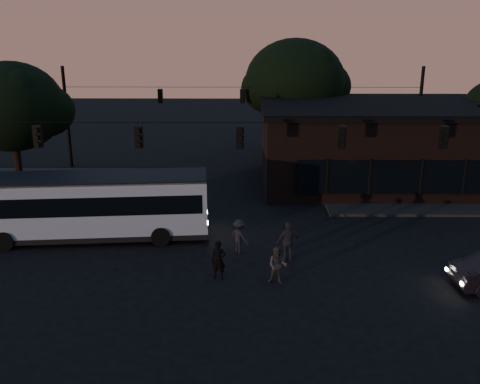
{
  "coord_description": "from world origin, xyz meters",
  "views": [
    {
      "loc": [
        0.25,
        -19.3,
        10.27
      ],
      "look_at": [
        0.0,
        4.0,
        3.0
      ],
      "focal_mm": 40.0,
      "sensor_mm": 36.0,
      "label": 1
    }
  ],
  "objects_px": {
    "pedestrian_c": "(288,242)",
    "pedestrian_d": "(239,236)",
    "building": "(376,144)",
    "pedestrian_b": "(277,265)",
    "pedestrian_a": "(218,260)",
    "bus": "(92,204)"
  },
  "relations": [
    {
      "from": "building",
      "to": "pedestrian_a",
      "type": "xyz_separation_m",
      "value": [
        -9.88,
        -14.7,
        -1.86
      ]
    },
    {
      "from": "pedestrian_a",
      "to": "building",
      "type": "bearing_deg",
      "value": 65.59
    },
    {
      "from": "building",
      "to": "pedestrian_c",
      "type": "xyz_separation_m",
      "value": [
        -6.81,
        -12.86,
        -1.78
      ]
    },
    {
      "from": "pedestrian_c",
      "to": "pedestrian_d",
      "type": "distance_m",
      "value": 2.39
    },
    {
      "from": "pedestrian_d",
      "to": "building",
      "type": "bearing_deg",
      "value": -83.34
    },
    {
      "from": "bus",
      "to": "pedestrian_c",
      "type": "relative_size",
      "value": 6.32
    },
    {
      "from": "pedestrian_a",
      "to": "pedestrian_b",
      "type": "bearing_deg",
      "value": -0.45
    },
    {
      "from": "pedestrian_b",
      "to": "building",
      "type": "bearing_deg",
      "value": 76.22
    },
    {
      "from": "building",
      "to": "pedestrian_a",
      "type": "height_order",
      "value": "building"
    },
    {
      "from": "pedestrian_a",
      "to": "pedestrian_d",
      "type": "bearing_deg",
      "value": 82.19
    },
    {
      "from": "pedestrian_c",
      "to": "bus",
      "type": "bearing_deg",
      "value": -27.21
    },
    {
      "from": "pedestrian_a",
      "to": "pedestrian_b",
      "type": "relative_size",
      "value": 1.05
    },
    {
      "from": "pedestrian_a",
      "to": "pedestrian_c",
      "type": "distance_m",
      "value": 3.58
    },
    {
      "from": "pedestrian_a",
      "to": "pedestrian_d",
      "type": "distance_m",
      "value": 2.83
    },
    {
      "from": "bus",
      "to": "pedestrian_d",
      "type": "height_order",
      "value": "bus"
    },
    {
      "from": "pedestrian_d",
      "to": "pedestrian_c",
      "type": "bearing_deg",
      "value": -157.39
    },
    {
      "from": "building",
      "to": "pedestrian_c",
      "type": "relative_size",
      "value": 8.33
    },
    {
      "from": "building",
      "to": "pedestrian_a",
      "type": "distance_m",
      "value": 17.81
    },
    {
      "from": "pedestrian_b",
      "to": "pedestrian_c",
      "type": "xyz_separation_m",
      "value": [
        0.61,
        2.27,
        0.11
      ]
    },
    {
      "from": "pedestrian_a",
      "to": "pedestrian_d",
      "type": "xyz_separation_m",
      "value": [
        0.84,
        2.7,
        -0.02
      ]
    },
    {
      "from": "bus",
      "to": "pedestrian_d",
      "type": "xyz_separation_m",
      "value": [
        7.35,
        -1.79,
        -0.99
      ]
    },
    {
      "from": "building",
      "to": "bus",
      "type": "bearing_deg",
      "value": -148.06
    }
  ]
}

